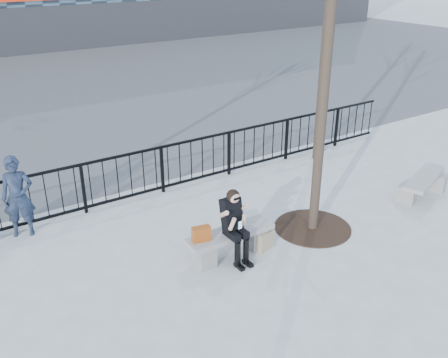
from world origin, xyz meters
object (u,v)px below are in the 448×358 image
bench_main (230,241)px  standing_man (18,197)px  bench_second (423,185)px  seated_woman (235,226)px

bench_main → standing_man: bearing=135.9°
bench_second → seated_woman: seated_woman is taller
bench_main → bench_second: 4.90m
bench_main → standing_man: 4.06m
seated_woman → standing_man: size_ratio=0.84×
bench_second → seated_woman: (-4.89, 0.22, 0.38)m
bench_main → bench_second: (4.89, -0.38, -0.01)m
bench_second → standing_man: bearing=137.9°
seated_woman → standing_man: (-2.89, 2.96, 0.13)m
seated_woman → standing_man: 4.14m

